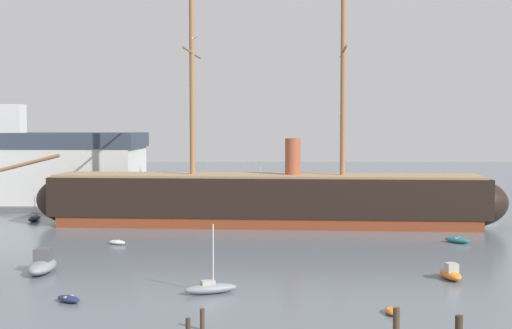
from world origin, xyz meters
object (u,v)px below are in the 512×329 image
Objects in this scene: motorboat_mid_right at (454,274)px; dinghy_alongside_bow at (120,242)px; sailboat_near_centre at (213,288)px; tall_ship at (270,199)px; motorboat_mid_left at (45,264)px; mooring_piling_nearest at (205,319)px; dinghy_foreground_left at (72,299)px; dinghy_foreground_right at (395,311)px; dinghy_alongside_stern at (461,240)px; seagull_in_flight at (196,38)px; motorboat_far_right at (489,217)px; sailboat_distant_centre at (265,209)px; mooring_piling_right_pair at (399,325)px; sailboat_far_left at (38,218)px.

motorboat_mid_right reaches higher than dinghy_alongside_bow.
tall_ship is at bearing 82.30° from sailboat_near_centre.
motorboat_mid_left is 3.72× the size of mooring_piling_nearest.
dinghy_foreground_left is 21.53m from dinghy_foreground_right.
dinghy_alongside_stern is at bearing 20.66° from motorboat_mid_left.
seagull_in_flight reaches higher than motorboat_mid_left.
dinghy_foreground_left is at bearing 146.78° from mooring_piling_nearest.
seagull_in_flight is (-6.39, -26.22, 15.83)m from tall_ship.
sailboat_near_centre reaches higher than dinghy_foreground_right.
seagull_in_flight is (-13.70, 12.80, 18.82)m from dinghy_foreground_right.
dinghy_alongside_stern reaches higher than dinghy_foreground_left.
motorboat_mid_right is at bearing 56.39° from dinghy_foreground_right.
motorboat_mid_left is 2.25× the size of dinghy_alongside_bow.
dinghy_foreground_left reaches higher than dinghy_foreground_right.
motorboat_far_right is at bearing 49.11° from sailboat_near_centre.
sailboat_near_centre is at bearing -95.13° from sailboat_distant_centre.
seagull_in_flight is (-20.29, 2.89, 18.58)m from motorboat_mid_right.
motorboat_mid_left reaches higher than mooring_piling_right_pair.
seagull_in_flight is (7.63, 9.93, 18.80)m from dinghy_foreground_left.
dinghy_alongside_bow is (-15.35, -13.45, -2.98)m from tall_ship.
mooring_piling_nearest is (-18.35, -13.30, 0.17)m from motorboat_mid_right.
dinghy_alongside_stern is 1.41× the size of mooring_piling_right_pair.
sailboat_distant_centre reaches higher than motorboat_far_right.
mooring_piling_right_pair reaches higher than motorboat_far_right.
dinghy_foreground_right is at bearing -114.41° from dinghy_alongside_stern.
motorboat_mid_left is 21.08m from mooring_piling_nearest.
dinghy_alongside_bow is 2.26× the size of seagull_in_flight.
sailboat_near_centre is 1.06× the size of motorboat_mid_left.
mooring_piling_nearest is at bearing -33.22° from dinghy_foreground_left.
sailboat_near_centre is at bearing 155.91° from dinghy_foreground_right.
dinghy_foreground_right is at bearing -115.58° from motorboat_far_right.
sailboat_far_left reaches higher than motorboat_mid_left.
mooring_piling_nearest is at bearing -83.18° from seagull_in_flight.
tall_ship is 45.24m from mooring_piling_right_pair.
motorboat_mid_left reaches higher than dinghy_alongside_stern.
mooring_piling_nearest is (-4.46, -42.41, -2.58)m from tall_ship.
dinghy_alongside_stern is (5.44, 16.58, -0.15)m from motorboat_mid_right.
mooring_piling_right_pair is at bearing -12.01° from mooring_piling_nearest.
dinghy_foreground_right is 0.92× the size of mooring_piling_right_pair.
mooring_piling_right_pair is (35.79, -48.63, 0.59)m from sailboat_far_left.
dinghy_alongside_stern is 34.70m from mooring_piling_right_pair.
dinghy_foreground_right is at bearing -25.03° from motorboat_mid_left.
dinghy_foreground_left is 57.54m from motorboat_far_right.
tall_ship reaches higher than motorboat_mid_left.
tall_ship is 34.13m from sailboat_near_centre.
motorboat_far_right is at bearing 55.02° from mooring_piling_nearest.
sailboat_distant_centre is (-19.78, 24.66, 0.23)m from dinghy_alongside_stern.
dinghy_alongside_stern is 2.96× the size of seagull_in_flight.
sailboat_near_centre is 0.78× the size of sailboat_distant_centre.
dinghy_alongside_bow is 1.66× the size of mooring_piling_nearest.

